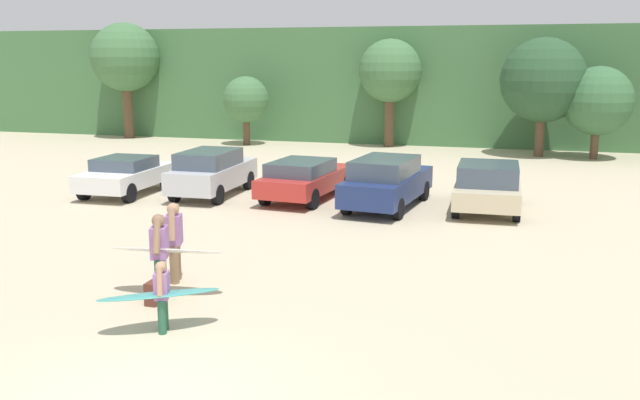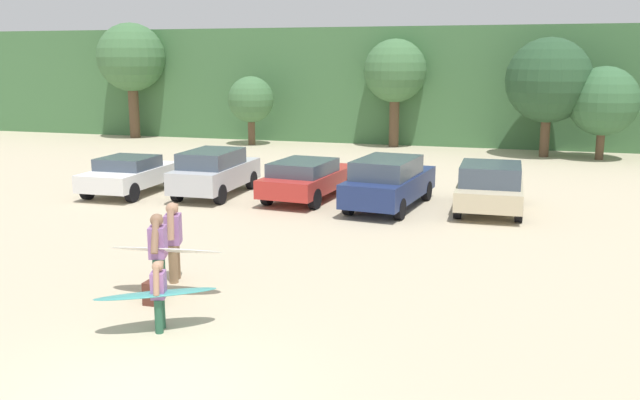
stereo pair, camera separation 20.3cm
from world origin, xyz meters
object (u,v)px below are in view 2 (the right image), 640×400
parked_car_white (129,174)px  person_child (159,292)px  parked_car_navy (389,182)px  parked_car_silver (215,171)px  person_adult (158,250)px  surfboard_white (166,250)px  person_companion (173,237)px  parked_car_red (308,178)px  backpack_dropped (152,292)px  parked_car_champagne (490,186)px  surfboard_teal (156,294)px

parked_car_white → person_child: parked_car_white is taller
parked_car_navy → parked_car_silver: bearing=94.3°
person_adult → surfboard_white: size_ratio=0.71×
person_companion → surfboard_white: 0.89m
parked_car_silver → parked_car_red: parked_car_silver is taller
backpack_dropped → person_companion: bearing=100.4°
parked_car_silver → person_companion: bearing=-160.7°
parked_car_champagne → surfboard_teal: parked_car_champagne is taller
parked_car_red → surfboard_white: parked_car_red is taller
parked_car_white → backpack_dropped: size_ratio=8.77×
parked_car_red → surfboard_teal: size_ratio=2.25×
parked_car_red → person_companion: bearing=-175.0°
person_adult → backpack_dropped: bearing=80.8°
person_companion → surfboard_teal: person_companion is taller
surfboard_white → parked_car_silver: bearing=-78.0°
parked_car_champagne → surfboard_teal: (-5.07, -11.48, -0.12)m
parked_car_white → person_child: bearing=-146.6°
person_child → parked_car_champagne: bearing=-132.2°
person_adult → surfboard_teal: (0.84, -1.59, -0.29)m
surfboard_white → surfboard_teal: (0.73, -1.70, -0.27)m
parked_car_champagne → surfboard_white: parked_car_champagne is taller
backpack_dropped → parked_car_navy: bearing=74.5°
surfboard_teal → person_adult: bearing=-95.2°
person_adult → person_child: (0.91, -1.59, -0.24)m
surfboard_white → backpack_dropped: surfboard_white is taller
parked_car_white → parked_car_silver: size_ratio=0.94×
parked_car_red → person_companion: person_companion is taller
backpack_dropped → parked_car_champagne: bearing=60.5°
surfboard_white → backpack_dropped: 0.90m
parked_car_silver → person_child: size_ratio=3.33×
person_adult → surfboard_teal: 1.82m
person_companion → backpack_dropped: size_ratio=3.81×
parked_car_silver → parked_car_champagne: 9.26m
parked_car_red → surfboard_white: (0.19, -9.92, 0.20)m
parked_car_silver → surfboard_teal: bearing=-160.3°
person_adult → person_companion: size_ratio=0.99×
parked_car_navy → backpack_dropped: size_ratio=10.74×
parked_car_red → parked_car_champagne: size_ratio=1.10×
person_child → person_companion: person_companion is taller
parked_car_red → person_companion: 9.08m
parked_car_red → surfboard_teal: (0.93, -11.62, -0.07)m
surfboard_teal → parked_car_red: bearing=-118.7°
parked_car_champagne → person_companion: size_ratio=2.49×
parked_car_white → person_companion: 10.26m
parked_car_navy → person_child: bearing=177.0°
person_child → backpack_dropped: person_child is taller
person_companion → surfboard_teal: bearing=93.4°
backpack_dropped → parked_car_red: bearing=90.8°
backpack_dropped → surfboard_white: bearing=85.7°
person_companion → parked_car_white: bearing=-71.7°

